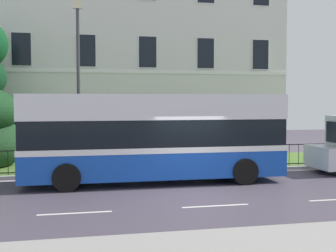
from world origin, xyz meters
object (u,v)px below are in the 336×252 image
(georgian_townhouse, at_px, (136,37))
(litter_bin, at_px, (172,155))
(street_lamp_post, at_px, (78,74))
(single_decker_bus, at_px, (154,136))

(georgian_townhouse, bearing_deg, litter_bin, -88.72)
(litter_bin, bearing_deg, georgian_townhouse, 91.28)
(street_lamp_post, bearing_deg, georgian_townhouse, 67.89)
(litter_bin, bearing_deg, street_lamp_post, 177.81)
(litter_bin, bearing_deg, single_decker_bus, -116.79)
(single_decker_bus, height_order, litter_bin, single_decker_bus)
(georgian_townhouse, xyz_separation_m, single_decker_bus, (-1.02, -11.76, -5.33))
(georgian_townhouse, bearing_deg, street_lamp_post, -112.11)
(georgian_townhouse, distance_m, street_lamp_post, 10.32)
(georgian_townhouse, relative_size, street_lamp_post, 2.34)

